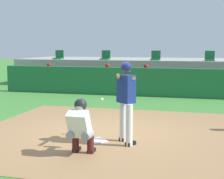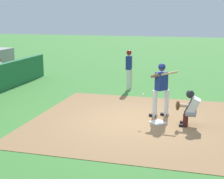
{
  "view_description": "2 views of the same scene",
  "coord_description": "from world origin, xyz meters",
  "px_view_note": "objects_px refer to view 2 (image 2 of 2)",
  "views": [
    {
      "loc": [
        2.28,
        -8.1,
        2.16
      ],
      "look_at": [
        0.0,
        0.7,
        1.0
      ],
      "focal_mm": 56.07,
      "sensor_mm": 36.0,
      "label": 1
    },
    {
      "loc": [
        -10.2,
        -2.08,
        3.39
      ],
      "look_at": [
        0.0,
        0.7,
        1.0
      ],
      "focal_mm": 54.4,
      "sensor_mm": 36.0,
      "label": 2
    }
  ],
  "objects_px": {
    "batter_at_plate": "(161,87)",
    "dugout_player_3": "(1,70)",
    "on_deck_batter": "(129,67)",
    "catcher_crouched": "(189,107)",
    "home_plate": "(158,122)"
  },
  "relations": [
    {
      "from": "batter_at_plate",
      "to": "dugout_player_3",
      "type": "height_order",
      "value": "batter_at_plate"
    },
    {
      "from": "dugout_player_3",
      "to": "on_deck_batter",
      "type": "bearing_deg",
      "value": -85.49
    },
    {
      "from": "on_deck_batter",
      "to": "dugout_player_3",
      "type": "relative_size",
      "value": 1.37
    },
    {
      "from": "on_deck_batter",
      "to": "catcher_crouched",
      "type": "bearing_deg",
      "value": -147.45
    },
    {
      "from": "batter_at_plate",
      "to": "catcher_crouched",
      "type": "relative_size",
      "value": 1.01
    },
    {
      "from": "home_plate",
      "to": "catcher_crouched",
      "type": "height_order",
      "value": "catcher_crouched"
    },
    {
      "from": "catcher_crouched",
      "to": "on_deck_batter",
      "type": "height_order",
      "value": "on_deck_batter"
    },
    {
      "from": "batter_at_plate",
      "to": "dugout_player_3",
      "type": "bearing_deg",
      "value": 67.77
    },
    {
      "from": "catcher_crouched",
      "to": "on_deck_batter",
      "type": "distance_m",
      "value": 5.36
    },
    {
      "from": "home_plate",
      "to": "batter_at_plate",
      "type": "relative_size",
      "value": 0.24
    },
    {
      "from": "on_deck_batter",
      "to": "dugout_player_3",
      "type": "height_order",
      "value": "on_deck_batter"
    },
    {
      "from": "home_plate",
      "to": "on_deck_batter",
      "type": "xyz_separation_m",
      "value": [
        4.5,
        1.94,
        1.0
      ]
    },
    {
      "from": "batter_at_plate",
      "to": "catcher_crouched",
      "type": "bearing_deg",
      "value": -125.94
    },
    {
      "from": "on_deck_batter",
      "to": "home_plate",
      "type": "bearing_deg",
      "value": -156.71
    },
    {
      "from": "catcher_crouched",
      "to": "home_plate",
      "type": "bearing_deg",
      "value": 89.83
    }
  ]
}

